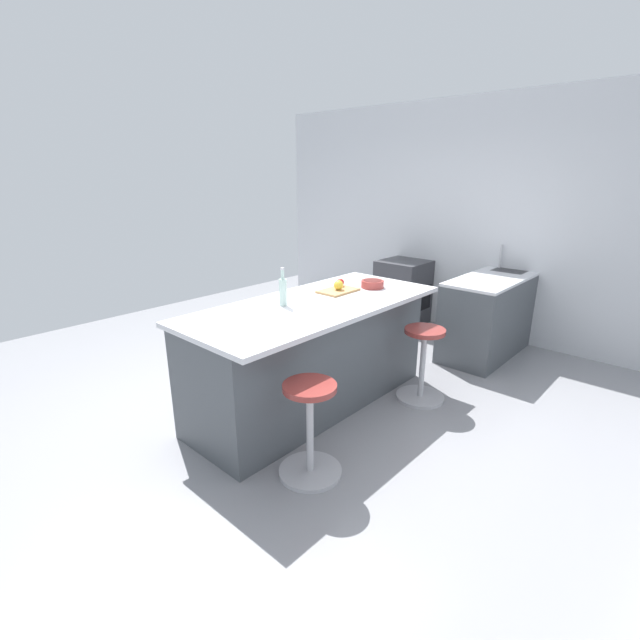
{
  "coord_description": "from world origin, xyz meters",
  "views": [
    {
      "loc": [
        2.62,
        2.62,
        1.99
      ],
      "look_at": [
        -0.02,
        0.21,
        0.82
      ],
      "focal_mm": 25.16,
      "sensor_mm": 36.0,
      "label": 1
    }
  ],
  "objects_px": {
    "kitchen_island": "(312,353)",
    "apple_yellow": "(339,285)",
    "stool_by_window": "(422,366)",
    "fruit_bowl": "(372,284)",
    "oven_range": "(403,292)",
    "stool_middle": "(310,433)",
    "cutting_board": "(338,291)",
    "apple_red": "(340,282)",
    "water_bottle": "(283,291)"
  },
  "relations": [
    {
      "from": "stool_by_window",
      "to": "apple_yellow",
      "type": "distance_m",
      "value": 1.06
    },
    {
      "from": "oven_range",
      "to": "stool_middle",
      "type": "distance_m",
      "value": 3.54
    },
    {
      "from": "water_bottle",
      "to": "stool_by_window",
      "type": "bearing_deg",
      "value": 142.02
    },
    {
      "from": "apple_red",
      "to": "water_bottle",
      "type": "bearing_deg",
      "value": 2.02
    },
    {
      "from": "cutting_board",
      "to": "fruit_bowl",
      "type": "xyz_separation_m",
      "value": [
        -0.34,
        0.14,
        0.03
      ]
    },
    {
      "from": "kitchen_island",
      "to": "stool_middle",
      "type": "xyz_separation_m",
      "value": [
        0.74,
        0.68,
        -0.16
      ]
    },
    {
      "from": "stool_by_window",
      "to": "fruit_bowl",
      "type": "xyz_separation_m",
      "value": [
        0.01,
        -0.58,
        0.68
      ]
    },
    {
      "from": "stool_by_window",
      "to": "water_bottle",
      "type": "height_order",
      "value": "water_bottle"
    },
    {
      "from": "kitchen_island",
      "to": "stool_by_window",
      "type": "xyz_separation_m",
      "value": [
        -0.74,
        0.68,
        -0.16
      ]
    },
    {
      "from": "apple_yellow",
      "to": "water_bottle",
      "type": "bearing_deg",
      "value": -4.57
    },
    {
      "from": "cutting_board",
      "to": "fruit_bowl",
      "type": "distance_m",
      "value": 0.36
    },
    {
      "from": "fruit_bowl",
      "to": "kitchen_island",
      "type": "bearing_deg",
      "value": -7.6
    },
    {
      "from": "apple_yellow",
      "to": "fruit_bowl",
      "type": "bearing_deg",
      "value": 158.47
    },
    {
      "from": "oven_range",
      "to": "stool_middle",
      "type": "xyz_separation_m",
      "value": [
        3.27,
        1.35,
        -0.11
      ]
    },
    {
      "from": "kitchen_island",
      "to": "cutting_board",
      "type": "xyz_separation_m",
      "value": [
        -0.4,
        -0.04,
        0.48
      ]
    },
    {
      "from": "kitchen_island",
      "to": "cutting_board",
      "type": "bearing_deg",
      "value": -173.98
    },
    {
      "from": "kitchen_island",
      "to": "apple_red",
      "type": "distance_m",
      "value": 0.75
    },
    {
      "from": "apple_yellow",
      "to": "fruit_bowl",
      "type": "relative_size",
      "value": 0.41
    },
    {
      "from": "oven_range",
      "to": "stool_middle",
      "type": "bearing_deg",
      "value": 22.47
    },
    {
      "from": "apple_yellow",
      "to": "water_bottle",
      "type": "height_order",
      "value": "water_bottle"
    },
    {
      "from": "oven_range",
      "to": "apple_yellow",
      "type": "height_order",
      "value": "apple_yellow"
    },
    {
      "from": "stool_by_window",
      "to": "stool_middle",
      "type": "distance_m",
      "value": 1.48
    },
    {
      "from": "apple_red",
      "to": "cutting_board",
      "type": "bearing_deg",
      "value": 32.03
    },
    {
      "from": "apple_red",
      "to": "apple_yellow",
      "type": "height_order",
      "value": "apple_yellow"
    },
    {
      "from": "water_bottle",
      "to": "cutting_board",
      "type": "bearing_deg",
      "value": 176.01
    },
    {
      "from": "stool_by_window",
      "to": "stool_middle",
      "type": "xyz_separation_m",
      "value": [
        1.48,
        0.0,
        0.0
      ]
    },
    {
      "from": "stool_middle",
      "to": "apple_red",
      "type": "height_order",
      "value": "apple_red"
    },
    {
      "from": "cutting_board",
      "to": "apple_red",
      "type": "bearing_deg",
      "value": -147.97
    },
    {
      "from": "water_bottle",
      "to": "fruit_bowl",
      "type": "distance_m",
      "value": 1.0
    },
    {
      "from": "stool_middle",
      "to": "cutting_board",
      "type": "distance_m",
      "value": 1.49
    },
    {
      "from": "apple_red",
      "to": "apple_yellow",
      "type": "bearing_deg",
      "value": 33.59
    },
    {
      "from": "oven_range",
      "to": "fruit_bowl",
      "type": "height_order",
      "value": "fruit_bowl"
    },
    {
      "from": "oven_range",
      "to": "water_bottle",
      "type": "relative_size",
      "value": 2.77
    },
    {
      "from": "stool_middle",
      "to": "water_bottle",
      "type": "distance_m",
      "value": 1.19
    },
    {
      "from": "apple_red",
      "to": "apple_yellow",
      "type": "xyz_separation_m",
      "value": [
        0.12,
        0.08,
        0.01
      ]
    },
    {
      "from": "oven_range",
      "to": "fruit_bowl",
      "type": "bearing_deg",
      "value": 23.19
    },
    {
      "from": "stool_middle",
      "to": "cutting_board",
      "type": "height_order",
      "value": "cutting_board"
    },
    {
      "from": "water_bottle",
      "to": "stool_middle",
      "type": "bearing_deg",
      "value": 57.16
    },
    {
      "from": "kitchen_island",
      "to": "apple_red",
      "type": "xyz_separation_m",
      "value": [
        -0.51,
        -0.11,
        0.53
      ]
    },
    {
      "from": "cutting_board",
      "to": "fruit_bowl",
      "type": "height_order",
      "value": "fruit_bowl"
    },
    {
      "from": "kitchen_island",
      "to": "apple_yellow",
      "type": "height_order",
      "value": "apple_yellow"
    },
    {
      "from": "kitchen_island",
      "to": "apple_yellow",
      "type": "distance_m",
      "value": 0.67
    },
    {
      "from": "cutting_board",
      "to": "apple_red",
      "type": "xyz_separation_m",
      "value": [
        -0.11,
        -0.07,
        0.05
      ]
    },
    {
      "from": "oven_range",
      "to": "stool_by_window",
      "type": "distance_m",
      "value": 2.25
    },
    {
      "from": "water_bottle",
      "to": "kitchen_island",
      "type": "bearing_deg",
      "value": 160.41
    },
    {
      "from": "cutting_board",
      "to": "apple_red",
      "type": "distance_m",
      "value": 0.14
    },
    {
      "from": "cutting_board",
      "to": "oven_range",
      "type": "bearing_deg",
      "value": -163.54
    },
    {
      "from": "kitchen_island",
      "to": "fruit_bowl",
      "type": "bearing_deg",
      "value": 172.4
    },
    {
      "from": "apple_red",
      "to": "oven_range",
      "type": "bearing_deg",
      "value": -164.53
    },
    {
      "from": "stool_middle",
      "to": "water_bottle",
      "type": "height_order",
      "value": "water_bottle"
    }
  ]
}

